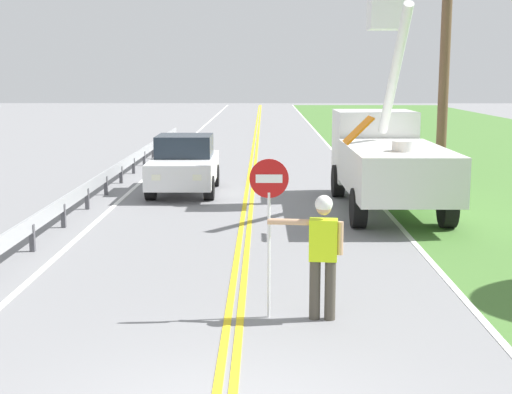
{
  "coord_description": "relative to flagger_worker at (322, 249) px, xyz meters",
  "views": [
    {
      "loc": [
        0.43,
        -6.51,
        3.53
      ],
      "look_at": [
        0.28,
        7.11,
        1.2
      ],
      "focal_mm": 51.05,
      "sensor_mm": 36.0,
      "label": 1
    }
  ],
  "objects": [
    {
      "name": "edge_line_right",
      "position": [
        2.33,
        16.39,
        -1.04
      ],
      "size": [
        0.12,
        110.0,
        0.01
      ],
      "primitive_type": "cube",
      "color": "silver",
      "rests_on": "ground"
    },
    {
      "name": "centerline_yellow_left",
      "position": [
        -1.36,
        16.39,
        -1.04
      ],
      "size": [
        0.11,
        110.0,
        0.01
      ],
      "primitive_type": "cube",
      "color": "yellow",
      "rests_on": "ground"
    },
    {
      "name": "stop_sign_paddle",
      "position": [
        -0.76,
        0.08,
        0.66
      ],
      "size": [
        0.56,
        0.04,
        2.33
      ],
      "color": "silver",
      "rests_on": "ground"
    },
    {
      "name": "centerline_yellow_right",
      "position": [
        -1.18,
        16.39,
        -1.04
      ],
      "size": [
        0.11,
        110.0,
        0.01
      ],
      "primitive_type": "cube",
      "color": "yellow",
      "rests_on": "ground"
    },
    {
      "name": "flagger_worker",
      "position": [
        0.0,
        0.0,
        0.0
      ],
      "size": [
        1.08,
        0.28,
        1.83
      ],
      "color": "#474238",
      "rests_on": "ground"
    },
    {
      "name": "utility_bucket_truck",
      "position": [
        2.34,
        8.91,
        0.37
      ],
      "size": [
        2.67,
        6.83,
        5.44
      ],
      "color": "silver",
      "rests_on": "ground"
    },
    {
      "name": "guardrail_left_shoulder",
      "position": [
        -5.47,
        12.0,
        -0.53
      ],
      "size": [
        0.1,
        32.0,
        0.71
      ],
      "color": "#9EA0A3",
      "rests_on": "ground"
    },
    {
      "name": "utility_pole_near",
      "position": [
        4.1,
        10.15,
        3.27
      ],
      "size": [
        1.8,
        0.28,
        8.26
      ],
      "color": "brown",
      "rests_on": "ground"
    },
    {
      "name": "oncoming_sedan_nearest",
      "position": [
        -3.21,
        11.33,
        -0.21
      ],
      "size": [
        1.95,
        4.12,
        1.7
      ],
      "color": "silver",
      "rests_on": "ground"
    },
    {
      "name": "edge_line_left",
      "position": [
        -4.87,
        16.39,
        -1.04
      ],
      "size": [
        0.12,
        110.0,
        0.01
      ],
      "primitive_type": "cube",
      "color": "silver",
      "rests_on": "ground"
    }
  ]
}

